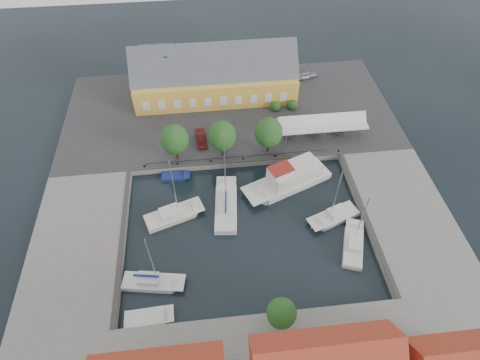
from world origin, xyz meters
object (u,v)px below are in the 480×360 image
at_px(west_boat_b, 173,216).
at_px(east_boat_b, 334,217).
at_px(west_boat_d, 152,283).
at_px(warehouse, 211,76).
at_px(east_boat_c, 353,245).
at_px(tent_canopy, 322,124).
at_px(launch_nw, 175,177).
at_px(launch_sw, 148,318).
at_px(car_red, 201,138).
at_px(center_sailboat, 226,206).
at_px(car_silver, 308,75).
at_px(trawler, 290,179).

bearing_deg(west_boat_b, east_boat_b, -6.99).
distance_m(east_boat_b, west_boat_d, 25.62).
height_order(warehouse, east_boat_c, warehouse).
distance_m(warehouse, tent_canopy, 21.63).
bearing_deg(launch_nw, east_boat_c, -32.94).
xyz_separation_m(launch_sw, launch_nw, (3.10, 21.72, -0.00)).
xyz_separation_m(car_red, west_boat_b, (-4.64, -13.84, -1.45)).
xyz_separation_m(warehouse, east_boat_c, (16.08, -34.27, -4.17)).
xyz_separation_m(car_red, east_boat_b, (17.42, -16.55, -1.45)).
relative_size(warehouse, launch_sw, 4.93).
bearing_deg(center_sailboat, warehouse, 90.47).
relative_size(car_silver, launch_nw, 0.86).
bearing_deg(center_sailboat, car_silver, 57.96).
distance_m(trawler, launch_sw, 27.26).
distance_m(center_sailboat, west_boat_d, 14.58).
height_order(west_boat_d, launch_nw, west_boat_d).
xyz_separation_m(center_sailboat, west_boat_d, (-9.93, -10.66, -0.09)).
height_order(warehouse, west_boat_b, west_boat_b).
relative_size(tent_canopy, west_boat_b, 1.25).
xyz_separation_m(west_boat_b, launch_sw, (-2.81, -14.28, -0.17)).
distance_m(center_sailboat, east_boat_b, 15.03).
bearing_deg(launch_sw, trawler, 42.86).
distance_m(car_silver, car_red, 26.14).
height_order(east_boat_b, launch_nw, east_boat_b).
height_order(warehouse, east_boat_b, warehouse).
bearing_deg(west_boat_b, west_boat_d, -104.17).
xyz_separation_m(car_silver, west_boat_b, (-25.50, -29.59, -1.39)).
bearing_deg(east_boat_c, center_sailboat, 152.74).
height_order(car_red, trawler, trawler).
distance_m(car_red, center_sailboat, 13.49).
height_order(west_boat_d, launch_sw, west_boat_d).
xyz_separation_m(car_red, launch_sw, (-7.44, -28.12, -1.62)).
distance_m(tent_canopy, west_boat_b, 27.32).
bearing_deg(trawler, east_boat_b, -54.86).
bearing_deg(east_boat_c, west_boat_d, -174.49).
bearing_deg(warehouse, east_boat_b, -63.29).
relative_size(tent_canopy, trawler, 1.01).
xyz_separation_m(tent_canopy, center_sailboat, (-16.38, -12.23, -3.32)).
bearing_deg(trawler, launch_sw, -137.14).
bearing_deg(car_silver, east_boat_b, 157.23).
distance_m(center_sailboat, launch_sw, 18.15).
xyz_separation_m(trawler, east_boat_b, (4.90, -6.96, -0.76)).
relative_size(trawler, west_boat_b, 1.24).
height_order(center_sailboat, trawler, center_sailboat).
xyz_separation_m(west_boat_d, launch_nw, (2.80, 17.39, -0.18)).
bearing_deg(west_boat_b, tent_canopy, 28.54).
xyz_separation_m(car_silver, east_boat_c, (-2.21, -37.05, -1.39)).
height_order(car_silver, launch_sw, car_silver).
relative_size(car_silver, east_boat_c, 0.39).
relative_size(west_boat_b, west_boat_d, 1.08).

